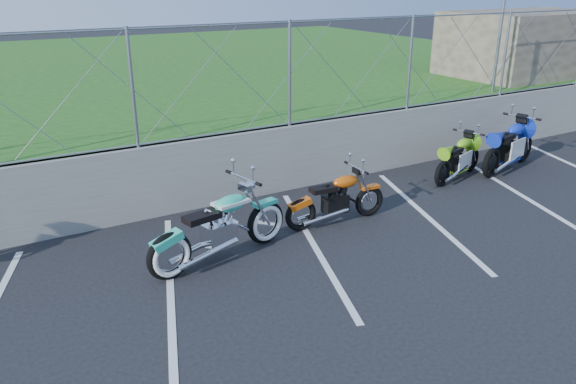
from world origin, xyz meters
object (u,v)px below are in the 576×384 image
sportbike_blue (510,148)px  cruiser_turquoise (222,229)px  naked_orange (337,200)px  sportbike_green (459,160)px

sportbike_blue → cruiser_turquoise: bearing=171.7°
cruiser_turquoise → naked_orange: (2.28, 0.24, -0.07)m
sportbike_green → sportbike_blue: bearing=-22.0°
cruiser_turquoise → sportbike_green: cruiser_turquoise is taller
naked_orange → sportbike_green: naked_orange is taller
cruiser_turquoise → sportbike_blue: bearing=-5.8°
naked_orange → sportbike_green: bearing=13.4°
naked_orange → sportbike_blue: sportbike_blue is taller
cruiser_turquoise → sportbike_blue: 7.30m
cruiser_turquoise → naked_orange: size_ratio=1.24×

